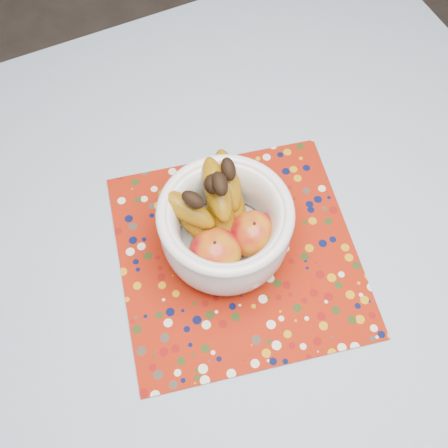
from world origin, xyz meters
The scene contains 4 objects.
table centered at (0.00, 0.00, 0.67)m, with size 1.20×1.20×0.75m.
tablecloth centered at (0.00, 0.00, 0.76)m, with size 1.32×1.32×0.01m, color slate.
placemat centered at (-0.02, 0.03, 0.76)m, with size 0.41×0.41×0.00m, color maroon.
fruit_bowl centered at (-0.03, 0.06, 0.84)m, with size 0.24×0.24×0.19m.
Camera 1 is at (-0.20, -0.31, 1.61)m, focal length 42.00 mm.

